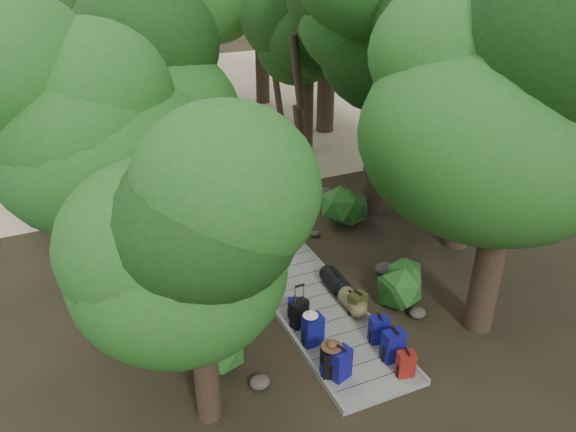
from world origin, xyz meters
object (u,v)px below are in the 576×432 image
duffel_right_black (335,281)px  sun_lounger (248,126)px  backpack_right_a (406,363)px  backpack_left_b (331,361)px  backpack_left_c (313,329)px  duffel_right_khaki (352,302)px  backpack_left_d (295,306)px  kayak (107,147)px  suitcase_on_boardwalk (299,313)px  backpack_right_c (379,328)px  backpack_left_a (341,362)px  backpack_right_b (393,344)px  lone_suitcase_on_sand (212,154)px  backpack_right_d (358,303)px

duffel_right_black → sun_lounger: (2.17, 12.06, -0.04)m
backpack_right_a → backpack_left_b: bearing=169.4°
backpack_left_c → duffel_right_black: 2.14m
backpack_left_c → duffel_right_khaki: bearing=22.2°
backpack_left_d → kayak: 13.19m
backpack_right_a → suitcase_on_boardwalk: size_ratio=0.97×
backpack_right_a → backpack_right_c: size_ratio=0.92×
duffel_right_khaki → backpack_left_a: bearing=-129.4°
duffel_right_khaki → duffel_right_black: 0.90m
backpack_left_c → sun_lounger: 14.12m
backpack_left_b → sun_lounger: size_ratio=0.39×
backpack_left_d → duffel_right_black: size_ratio=0.66×
duffel_right_black → kayak: 12.98m
backpack_left_d → backpack_right_c: size_ratio=0.71×
backpack_right_b → backpack_right_c: bearing=87.4°
backpack_left_d → duffel_right_khaki: 1.38m
backpack_left_a → lone_suitcase_on_sand: (1.07, 12.20, -0.16)m
lone_suitcase_on_sand → backpack_left_d: bearing=-102.8°
backpack_left_c → kayak: 14.22m
duffel_right_khaki → backpack_left_c: bearing=-156.8°
backpack_left_b → kayak: (-2.29, 15.04, -0.31)m
backpack_left_c → backpack_right_c: bearing=-25.7°
backpack_right_c → duffel_right_black: (0.06, 2.12, -0.11)m
suitcase_on_boardwalk → lone_suitcase_on_sand: bearing=64.6°
backpack_left_a → sun_lounger: backpack_left_a is taller
backpack_right_c → duffel_right_black: backpack_right_c is taller
backpack_right_b → backpack_right_c: (0.04, 0.61, -0.05)m
backpack_left_b → backpack_right_b: size_ratio=0.92×
backpack_left_b → duffel_right_khaki: bearing=59.6°
duffel_right_khaki → suitcase_on_boardwalk: 1.39m
backpack_right_d → lone_suitcase_on_sand: size_ratio=0.91×
backpack_left_a → duffel_right_black: backpack_left_a is taller
backpack_left_b → backpack_left_c: backpack_left_c is taller
duffel_right_black → lone_suitcase_on_sand: size_ratio=1.12×
backpack_left_b → lone_suitcase_on_sand: bearing=94.5°
backpack_right_b → kayak: 15.59m
kayak → duffel_right_khaki: bearing=-84.9°
suitcase_on_boardwalk → sun_lounger: suitcase_on_boardwalk is taller
backpack_left_c → backpack_right_c: 1.44m
backpack_right_c → backpack_right_d: 1.04m
backpack_left_b → sun_lounger: (3.67, 14.68, -0.16)m
backpack_left_d → backpack_right_a: bearing=-44.1°
backpack_left_c → sun_lounger: bearing=70.7°
backpack_left_c → duffel_right_black: size_ratio=1.07×
backpack_left_a → backpack_right_b: backpack_right_b is taller
duffel_right_black → suitcase_on_boardwalk: 1.69m
backpack_left_b → duffel_right_black: backpack_left_b is taller
backpack_left_c → backpack_right_b: 1.72m
backpack_left_b → kayak: bearing=108.9°
duffel_right_black → backpack_left_b: bearing=-118.4°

